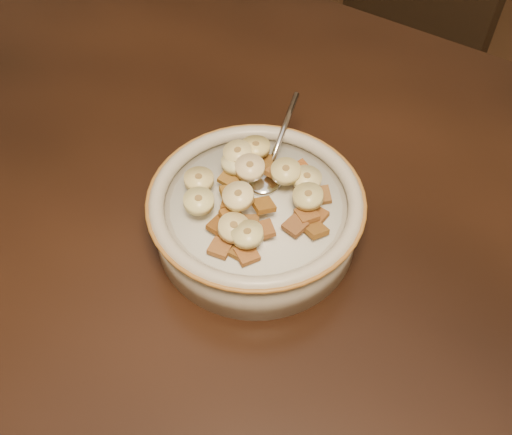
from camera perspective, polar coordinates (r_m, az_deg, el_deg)
The scene contains 39 objects.
floor at distance 1.38m, azimuth -1.40°, elevation -20.36°, with size 4.00×4.50×0.10m, color #422816.
table at distance 0.69m, azimuth -2.63°, elevation 0.98°, with size 1.40×0.90×0.04m, color black.
chair at distance 1.40m, azimuth 12.29°, elevation 14.53°, with size 0.40×0.40×0.91m, color black.
cereal_bowl at distance 0.62m, azimuth 0.00°, elevation -0.22°, with size 0.22×0.22×0.05m, color #B8A893.
milk at distance 0.60m, azimuth 0.00°, elevation 1.36°, with size 0.18×0.18×0.00m, color beige.
spoon at distance 0.62m, azimuth 0.99°, elevation 3.99°, with size 0.04×0.05×0.01m, color silver.
cereal_square_0 at distance 0.57m, azimuth 3.93°, elevation -0.84°, with size 0.02×0.02×0.01m, color brown.
cereal_square_1 at distance 0.55m, azimuth -0.92°, elevation -3.70°, with size 0.02×0.02×0.01m, color #9C561D.
cereal_square_2 at distance 0.58m, azimuth -2.39°, elevation 1.44°, with size 0.02×0.02×0.01m, color brown.
cereal_square_3 at distance 0.56m, azimuth -0.72°, elevation -0.63°, with size 0.02×0.02×0.01m, color brown.
cereal_square_4 at distance 0.60m, azimuth -2.61°, elevation 3.94°, with size 0.02×0.02×0.01m, color brown.
cereal_square_5 at distance 0.64m, azimuth -1.45°, elevation 6.82°, with size 0.02×0.02×0.01m, color brown.
cereal_square_6 at distance 0.60m, azimuth 6.50°, elevation 2.22°, with size 0.02×0.02×0.01m, color brown.
cereal_square_7 at distance 0.63m, azimuth 4.44°, elevation 4.77°, with size 0.02×0.02×0.01m, color #9B4E1D.
cereal_square_8 at distance 0.59m, azimuth 5.18°, elevation 1.74°, with size 0.02×0.02×0.01m, color brown.
cereal_square_9 at distance 0.58m, azimuth 5.10°, elevation 0.29°, with size 0.02×0.02×0.01m, color brown.
cereal_square_10 at distance 0.57m, azimuth 0.76°, elevation 1.23°, with size 0.02×0.02×0.01m, color #885A17.
cereal_square_11 at distance 0.55m, azimuth -1.37°, elevation -3.41°, with size 0.02×0.02×0.01m, color brown.
cereal_square_12 at distance 0.56m, azimuth -3.61°, elevation -3.06°, with size 0.02×0.02×0.01m, color #995D2C.
cereal_square_13 at distance 0.56m, azimuth 0.77°, elevation -1.23°, with size 0.02×0.02×0.01m, color brown.
cereal_square_14 at distance 0.57m, azimuth 5.98°, elevation -1.23°, with size 0.02×0.02×0.01m, color brown.
cereal_square_15 at distance 0.63m, azimuth 0.72°, elevation 5.48°, with size 0.02×0.02×0.01m, color brown.
cereal_square_16 at distance 0.61m, azimuth 2.12°, elevation 4.58°, with size 0.02×0.02×0.01m, color #955F22.
cereal_square_17 at distance 0.59m, azimuth -2.54°, elevation 2.44°, with size 0.02×0.02×0.01m, color brown.
cereal_square_18 at distance 0.57m, azimuth -2.44°, elevation 0.13°, with size 0.02×0.02×0.01m, color brown.
cereal_square_19 at distance 0.59m, azimuth 6.02°, elevation 0.19°, with size 0.02×0.02×0.01m, color brown.
cereal_square_20 at distance 0.57m, azimuth -3.66°, elevation -0.86°, with size 0.02×0.02×0.01m, color brown.
banana_slice_0 at distance 0.55m, azimuth -2.23°, elevation -1.02°, with size 0.03×0.03×0.01m, color #F3D591.
banana_slice_1 at distance 0.58m, azimuth 5.22°, elevation 2.11°, with size 0.03×0.03×0.01m, color #D1BB67.
banana_slice_2 at distance 0.57m, azimuth -5.74°, elevation 1.64°, with size 0.03×0.03×0.01m, color #DACB7B.
banana_slice_3 at distance 0.61m, azimuth -2.04°, elevation 5.47°, with size 0.03×0.03×0.01m, color #F7EEA0.
banana_slice_4 at distance 0.60m, azimuth -5.73°, elevation 3.80°, with size 0.03×0.03×0.01m, color #FFEE94.
banana_slice_5 at distance 0.61m, azimuth -1.84°, elevation 6.46°, with size 0.03×0.03×0.01m, color #FBE78A.
banana_slice_6 at distance 0.60m, azimuth 5.10°, elevation 3.90°, with size 0.03×0.03×0.01m, color #F7DE94.
banana_slice_7 at distance 0.59m, azimuth 2.99°, elevation 4.65°, with size 0.03×0.03×0.01m, color #E4D47F.
banana_slice_8 at distance 0.62m, azimuth -0.02°, elevation 7.08°, with size 0.03×0.03×0.01m, color #CFBB6C.
banana_slice_9 at distance 0.60m, azimuth -0.61°, elevation 5.02°, with size 0.03×0.03×0.01m, color #FEE2A6.
banana_slice_10 at distance 0.55m, azimuth -0.86°, elevation -1.69°, with size 0.03×0.03×0.01m, color #D6C772.
banana_slice_11 at distance 0.56m, azimuth -1.79°, elevation 2.15°, with size 0.03×0.03×0.01m, color #FFECA5.
Camera 1 is at (0.26, -0.36, 1.26)m, focal length 40.00 mm.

